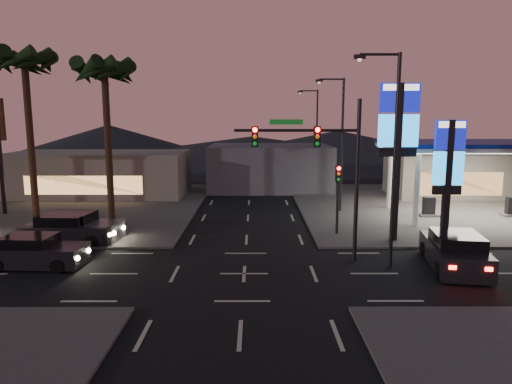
{
  "coord_description": "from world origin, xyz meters",
  "views": [
    {
      "loc": [
        0.49,
        -20.1,
        7.06
      ],
      "look_at": [
        0.56,
        5.07,
        3.0
      ],
      "focal_mm": 32.0,
      "sensor_mm": 36.0,
      "label": 1
    }
  ],
  "objects_px": {
    "traffic_signal_mast": "(322,157)",
    "car_lane_a_front": "(35,252)",
    "pylon_sign_tall": "(398,131)",
    "pylon_sign_short": "(448,163)",
    "car_lane_b_mid": "(69,230)",
    "suv_station": "(454,251)",
    "gas_station": "(475,147)",
    "car_lane_b_front": "(76,228)"
  },
  "relations": [
    {
      "from": "pylon_sign_short",
      "to": "traffic_signal_mast",
      "type": "bearing_deg",
      "value": -160.87
    },
    {
      "from": "pylon_sign_tall",
      "to": "car_lane_a_front",
      "type": "bearing_deg",
      "value": -166.72
    },
    {
      "from": "pylon_sign_short",
      "to": "suv_station",
      "type": "relative_size",
      "value": 1.26
    },
    {
      "from": "car_lane_b_mid",
      "to": "gas_station",
      "type": "bearing_deg",
      "value": 14.48
    },
    {
      "from": "car_lane_a_front",
      "to": "suv_station",
      "type": "height_order",
      "value": "suv_station"
    },
    {
      "from": "car_lane_a_front",
      "to": "car_lane_b_front",
      "type": "bearing_deg",
      "value": 88.07
    },
    {
      "from": "pylon_sign_short",
      "to": "traffic_signal_mast",
      "type": "xyz_separation_m",
      "value": [
        -7.24,
        -2.51,
        0.57
      ]
    },
    {
      "from": "traffic_signal_mast",
      "to": "car_lane_a_front",
      "type": "distance_m",
      "value": 14.59
    },
    {
      "from": "pylon_sign_short",
      "to": "traffic_signal_mast",
      "type": "relative_size",
      "value": 0.88
    },
    {
      "from": "pylon_sign_short",
      "to": "car_lane_b_mid",
      "type": "distance_m",
      "value": 21.5
    },
    {
      "from": "pylon_sign_short",
      "to": "car_lane_b_mid",
      "type": "xyz_separation_m",
      "value": [
        -21.13,
        0.75,
        -3.87
      ]
    },
    {
      "from": "pylon_sign_short",
      "to": "car_lane_a_front",
      "type": "xyz_separation_m",
      "value": [
        -21.09,
        -3.39,
        -3.95
      ]
    },
    {
      "from": "pylon_sign_short",
      "to": "suv_station",
      "type": "bearing_deg",
      "value": -105.31
    },
    {
      "from": "suv_station",
      "to": "pylon_sign_short",
      "type": "bearing_deg",
      "value": 74.69
    },
    {
      "from": "car_lane_a_front",
      "to": "car_lane_b_mid",
      "type": "xyz_separation_m",
      "value": [
        -0.04,
        4.14,
        0.08
      ]
    },
    {
      "from": "pylon_sign_tall",
      "to": "car_lane_b_mid",
      "type": "relative_size",
      "value": 1.71
    },
    {
      "from": "gas_station",
      "to": "car_lane_b_mid",
      "type": "xyz_separation_m",
      "value": [
        -26.13,
        -6.75,
        -4.3
      ]
    },
    {
      "from": "pylon_sign_tall",
      "to": "traffic_signal_mast",
      "type": "distance_m",
      "value": 6.02
    },
    {
      "from": "gas_station",
      "to": "traffic_signal_mast",
      "type": "bearing_deg",
      "value": -140.72
    },
    {
      "from": "pylon_sign_tall",
      "to": "suv_station",
      "type": "xyz_separation_m",
      "value": [
        1.49,
        -4.7,
        -5.57
      ]
    },
    {
      "from": "pylon_sign_tall",
      "to": "car_lane_b_mid",
      "type": "bearing_deg",
      "value": -179.24
    },
    {
      "from": "gas_station",
      "to": "car_lane_a_front",
      "type": "distance_m",
      "value": 28.61
    },
    {
      "from": "pylon_sign_short",
      "to": "car_lane_b_mid",
      "type": "relative_size",
      "value": 1.33
    },
    {
      "from": "traffic_signal_mast",
      "to": "car_lane_b_mid",
      "type": "height_order",
      "value": "traffic_signal_mast"
    },
    {
      "from": "traffic_signal_mast",
      "to": "car_lane_a_front",
      "type": "xyz_separation_m",
      "value": [
        -13.85,
        -0.88,
        -4.52
      ]
    },
    {
      "from": "gas_station",
      "to": "suv_station",
      "type": "height_order",
      "value": "gas_station"
    },
    {
      "from": "suv_station",
      "to": "traffic_signal_mast",
      "type": "bearing_deg",
      "value": 169.16
    },
    {
      "from": "car_lane_a_front",
      "to": "car_lane_b_mid",
      "type": "distance_m",
      "value": 4.14
    },
    {
      "from": "pylon_sign_tall",
      "to": "car_lane_a_front",
      "type": "xyz_separation_m",
      "value": [
        -18.59,
        -4.39,
        -5.68
      ]
    },
    {
      "from": "car_lane_a_front",
      "to": "car_lane_b_front",
      "type": "xyz_separation_m",
      "value": [
        0.16,
        4.62,
        0.08
      ]
    },
    {
      "from": "traffic_signal_mast",
      "to": "suv_station",
      "type": "bearing_deg",
      "value": -10.84
    },
    {
      "from": "car_lane_b_mid",
      "to": "car_lane_b_front",
      "type": "bearing_deg",
      "value": 67.93
    },
    {
      "from": "pylon_sign_short",
      "to": "car_lane_a_front",
      "type": "height_order",
      "value": "pylon_sign_short"
    },
    {
      "from": "car_lane_a_front",
      "to": "car_lane_b_front",
      "type": "distance_m",
      "value": 4.62
    },
    {
      "from": "car_lane_b_front",
      "to": "suv_station",
      "type": "distance_m",
      "value": 20.52
    },
    {
      "from": "car_lane_b_mid",
      "to": "car_lane_a_front",
      "type": "bearing_deg",
      "value": -89.48
    },
    {
      "from": "gas_station",
      "to": "traffic_signal_mast",
      "type": "xyz_separation_m",
      "value": [
        -12.24,
        -10.01,
        0.15
      ]
    },
    {
      "from": "gas_station",
      "to": "pylon_sign_tall",
      "type": "distance_m",
      "value": 10.01
    },
    {
      "from": "pylon_sign_tall",
      "to": "car_lane_b_mid",
      "type": "distance_m",
      "value": 19.46
    },
    {
      "from": "car_lane_b_front",
      "to": "pylon_sign_short",
      "type": "bearing_deg",
      "value": -3.36
    },
    {
      "from": "pylon_sign_short",
      "to": "car_lane_b_mid",
      "type": "bearing_deg",
      "value": 177.96
    },
    {
      "from": "car_lane_a_front",
      "to": "pylon_sign_short",
      "type": "bearing_deg",
      "value": 9.13
    }
  ]
}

